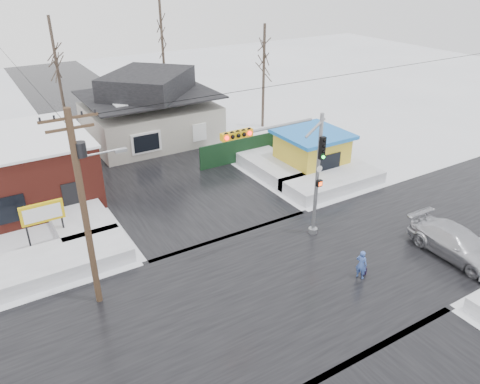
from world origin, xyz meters
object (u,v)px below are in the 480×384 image
car (457,244)px  traffic_signal (295,165)px  utility_pole (84,201)px  pedestrian (361,265)px  marquee_sign (42,214)px  kiosk (312,151)px

car → traffic_signal: bearing=139.6°
utility_pole → pedestrian: size_ratio=5.93×
utility_pole → marquee_sign: size_ratio=3.53×
marquee_sign → kiosk: 18.51m
utility_pole → pedestrian: bearing=-23.6°
kiosk → traffic_signal: bearing=-135.2°
marquee_sign → utility_pole: bearing=-79.9°
utility_pole → kiosk: size_ratio=1.96×
traffic_signal → car: size_ratio=1.33×
traffic_signal → car: (6.41, -5.60, -3.78)m
car → marquee_sign: bearing=146.6°
utility_pole → kiosk: bearing=20.4°
kiosk → pedestrian: bearing=-118.5°
pedestrian → car: 5.67m
traffic_signal → utility_pole: size_ratio=0.78×
utility_pole → marquee_sign: bearing=100.1°
utility_pole → kiosk: 18.95m
kiosk → car: size_ratio=0.88×
traffic_signal → utility_pole: utility_pole is taller
marquee_sign → pedestrian: 16.49m
pedestrian → kiosk: bearing=-50.9°
traffic_signal → marquee_sign: traffic_signal is taller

